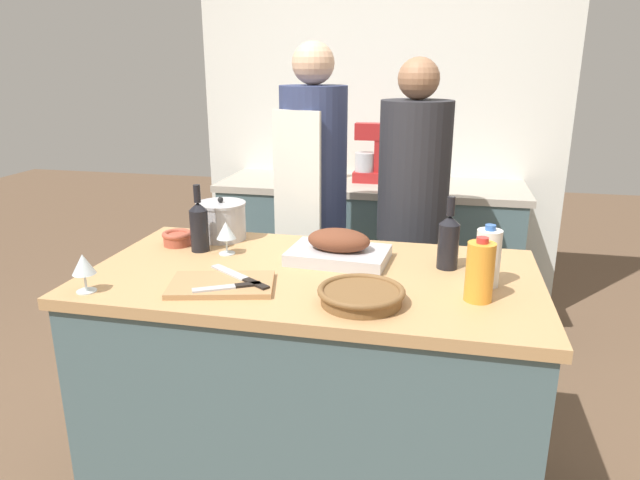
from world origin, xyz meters
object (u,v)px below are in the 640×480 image
(person_cook_guest, at_px, (412,214))
(condiment_bottle_short, at_px, (311,164))
(wine_glass_right, at_px, (83,265))
(stand_mixer, at_px, (369,158))
(mixing_bowl, at_px, (177,238))
(knife_chef, at_px, (241,277))
(wine_bottle_dark, at_px, (199,225))
(person_cook_aproned, at_px, (313,202))
(stock_pot, at_px, (222,221))
(roasting_pan, at_px, (339,249))
(knife_paring, at_px, (229,287))
(milk_jug, at_px, (488,257))
(cutting_board, at_px, (222,285))
(juice_jug, at_px, (480,271))
(wine_bottle_green, at_px, (448,240))
(wine_glass_left, at_px, (226,231))
(condiment_bottle_tall, at_px, (340,164))
(wicker_basket, at_px, (361,295))

(person_cook_guest, bearing_deg, condiment_bottle_short, 135.51)
(wine_glass_right, xyz_separation_m, stand_mixer, (0.66, 1.93, 0.07))
(mixing_bowl, bearing_deg, knife_chef, -40.68)
(mixing_bowl, relative_size, wine_bottle_dark, 0.46)
(mixing_bowl, xyz_separation_m, wine_bottle_dark, (0.12, -0.05, 0.07))
(stand_mixer, height_order, person_cook_aproned, person_cook_aproned)
(stand_mixer, bearing_deg, stock_pot, -109.21)
(roasting_pan, distance_m, stock_pot, 0.56)
(knife_chef, bearing_deg, knife_paring, -94.83)
(stand_mixer, relative_size, condiment_bottle_short, 1.69)
(milk_jug, relative_size, person_cook_guest, 0.13)
(wine_glass_right, distance_m, knife_chef, 0.50)
(milk_jug, height_order, person_cook_aproned, person_cook_aproned)
(knife_chef, bearing_deg, cutting_board, -136.56)
(juice_jug, relative_size, wine_bottle_green, 0.78)
(mixing_bowl, height_order, knife_paring, mixing_bowl)
(roasting_pan, xyz_separation_m, knife_chef, (-0.28, -0.30, -0.03))
(roasting_pan, distance_m, wine_glass_left, 0.44)
(wine_glass_right, bearing_deg, wine_bottle_dark, 68.76)
(wine_bottle_dark, bearing_deg, condiment_bottle_tall, 80.12)
(wine_bottle_dark, bearing_deg, juice_jug, -14.61)
(roasting_pan, distance_m, stand_mixer, 1.46)
(condiment_bottle_tall, bearing_deg, milk_jug, -64.27)
(stock_pot, relative_size, person_cook_aproned, 0.12)
(wicker_basket, xyz_separation_m, stand_mixer, (-0.23, 1.83, 0.13))
(mixing_bowl, distance_m, condiment_bottle_short, 1.40)
(cutting_board, bearing_deg, wine_glass_left, 108.50)
(milk_jug, relative_size, knife_paring, 1.01)
(wine_bottle_dark, bearing_deg, stock_pot, 82.22)
(wine_glass_right, relative_size, knife_chef, 0.49)
(wine_bottle_green, bearing_deg, person_cook_guest, 103.31)
(stock_pot, distance_m, knife_paring, 0.61)
(knife_paring, bearing_deg, roasting_pan, 53.43)
(wine_glass_left, bearing_deg, milk_jug, -7.11)
(wine_bottle_dark, bearing_deg, person_cook_aproned, 67.24)
(mixing_bowl, bearing_deg, roasting_pan, -4.15)
(stock_pot, relative_size, condiment_bottle_tall, 1.14)
(roasting_pan, relative_size, wine_glass_right, 2.96)
(roasting_pan, xyz_separation_m, person_cook_aproned, (-0.26, 0.71, 0.00))
(stock_pot, height_order, milk_jug, milk_jug)
(person_cook_aproned, xyz_separation_m, person_cook_guest, (0.49, 0.03, -0.05))
(wine_glass_left, relative_size, wine_glass_right, 1.01)
(wine_bottle_dark, distance_m, wine_glass_left, 0.12)
(condiment_bottle_short, bearing_deg, wicker_basket, -71.89)
(wine_glass_left, distance_m, knife_chef, 0.33)
(wine_bottle_green, bearing_deg, wine_glass_right, -156.98)
(condiment_bottle_short, bearing_deg, cutting_board, -86.13)
(wine_bottle_dark, height_order, knife_chef, wine_bottle_dark)
(cutting_board, distance_m, stock_pot, 0.56)
(wine_glass_left, bearing_deg, wine_glass_right, -123.33)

